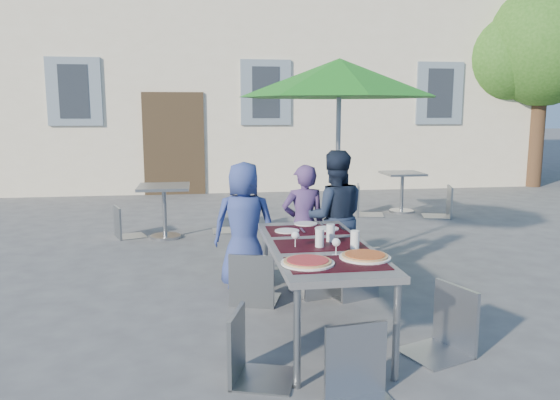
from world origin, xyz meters
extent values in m
plane|color=#48484A|center=(0.00, 0.00, 0.00)|extent=(90.00, 90.00, 0.00)
cube|color=beige|center=(0.00, 11.50, 3.50)|extent=(13.00, 8.00, 7.00)
cube|color=#392B1B|center=(-2.00, 7.47, 1.10)|extent=(1.30, 0.06, 2.20)
cube|color=slate|center=(-4.00, 7.47, 2.20)|extent=(1.10, 0.06, 1.40)
cube|color=#262B33|center=(-4.00, 7.45, 2.20)|extent=(0.60, 0.04, 1.10)
cube|color=slate|center=(0.00, 7.47, 2.20)|extent=(1.10, 0.06, 1.40)
cube|color=#262B33|center=(0.00, 7.45, 2.20)|extent=(0.60, 0.04, 1.10)
cube|color=slate|center=(4.00, 7.47, 2.20)|extent=(1.10, 0.06, 1.40)
cube|color=#262B33|center=(4.00, 7.45, 2.20)|extent=(0.60, 0.04, 1.10)
cylinder|color=#48301E|center=(6.50, 7.50, 1.40)|extent=(0.36, 0.36, 2.80)
sphere|color=#235516|center=(6.50, 7.50, 3.30)|extent=(2.80, 2.80, 2.80)
sphere|color=#235516|center=(5.70, 7.80, 3.00)|extent=(2.00, 2.00, 2.00)
sphere|color=#235516|center=(6.70, 8.10, 3.80)|extent=(1.80, 1.80, 1.80)
cube|color=#404145|center=(-0.52, -0.34, 0.72)|extent=(0.80, 1.85, 0.05)
cylinder|color=gray|center=(-0.86, -1.20, 0.35)|extent=(0.05, 0.05, 0.70)
cylinder|color=gray|center=(-0.18, -1.20, 0.35)|extent=(0.05, 0.05, 0.70)
cylinder|color=gray|center=(-0.86, 0.53, 0.35)|extent=(0.05, 0.05, 0.70)
cylinder|color=gray|center=(-0.18, 0.53, 0.35)|extent=(0.05, 0.05, 0.70)
cube|color=black|center=(-0.52, -0.89, 0.75)|extent=(0.70, 0.42, 0.01)
cube|color=black|center=(-0.52, -0.34, 0.75)|extent=(0.70, 0.42, 0.01)
cube|color=black|center=(-0.52, 0.21, 0.75)|extent=(0.70, 0.42, 0.01)
cylinder|color=white|center=(-0.73, -0.87, 0.76)|extent=(0.38, 0.38, 0.01)
cylinder|color=tan|center=(-0.73, -0.87, 0.77)|extent=(0.34, 0.34, 0.01)
cylinder|color=maroon|center=(-0.73, -0.87, 0.78)|extent=(0.30, 0.30, 0.01)
cylinder|color=white|center=(-0.28, -0.78, 0.76)|extent=(0.38, 0.38, 0.01)
cylinder|color=tan|center=(-0.28, -0.78, 0.77)|extent=(0.34, 0.34, 0.01)
cylinder|color=#971B0A|center=(-0.28, -0.78, 0.78)|extent=(0.29, 0.29, 0.01)
cylinder|color=silver|center=(-0.54, -0.41, 0.82)|extent=(0.07, 0.07, 0.15)
cylinder|color=silver|center=(-0.41, -0.25, 0.82)|extent=(0.07, 0.07, 0.15)
cylinder|color=silver|center=(-0.28, -0.51, 0.82)|extent=(0.07, 0.07, 0.15)
cylinder|color=silver|center=(-0.73, -0.39, 0.75)|extent=(0.06, 0.06, 0.00)
cylinder|color=silver|center=(-0.73, -0.39, 0.79)|extent=(0.01, 0.01, 0.08)
sphere|color=silver|center=(-0.73, -0.39, 0.85)|extent=(0.06, 0.06, 0.06)
cylinder|color=silver|center=(-0.47, -0.66, 0.75)|extent=(0.06, 0.06, 0.00)
cylinder|color=silver|center=(-0.47, -0.66, 0.79)|extent=(0.01, 0.01, 0.08)
sphere|color=silver|center=(-0.47, -0.66, 0.85)|extent=(0.06, 0.06, 0.06)
cylinder|color=white|center=(-0.71, 0.18, 0.76)|extent=(0.22, 0.22, 0.01)
cube|color=#ADAFB5|center=(-0.57, 0.18, 0.76)|extent=(0.02, 0.18, 0.00)
cylinder|color=white|center=(-0.34, 0.21, 0.76)|extent=(0.22, 0.22, 0.01)
cube|color=#ADAFB5|center=(-0.20, 0.21, 0.76)|extent=(0.02, 0.18, 0.00)
cylinder|color=white|center=(-0.48, 0.46, 0.76)|extent=(0.22, 0.22, 0.01)
cube|color=#ADAFB5|center=(-0.34, 0.46, 0.76)|extent=(0.02, 0.18, 0.00)
imported|color=navy|center=(-1.03, 0.97, 0.66)|extent=(0.69, 0.50, 1.31)
imported|color=#493266|center=(-0.40, 0.97, 0.64)|extent=(0.48, 0.33, 1.27)
imported|color=#1A2339|center=(-0.08, 0.96, 0.71)|extent=(0.72, 0.45, 1.42)
cube|color=gray|center=(-0.96, 0.52, 0.46)|extent=(0.54, 0.54, 0.03)
cube|color=gray|center=(-1.02, 0.33, 0.71)|extent=(0.42, 0.16, 0.51)
cylinder|color=gray|center=(-0.73, 0.64, 0.22)|extent=(0.02, 0.02, 0.45)
cylinder|color=gray|center=(-1.08, 0.75, 0.22)|extent=(0.02, 0.02, 0.45)
cylinder|color=gray|center=(-0.84, 0.29, 0.22)|extent=(0.02, 0.02, 0.45)
cylinder|color=gray|center=(-1.19, 0.40, 0.22)|extent=(0.02, 0.02, 0.45)
cube|color=gray|center=(-0.35, 0.64, 0.43)|extent=(0.50, 0.50, 0.03)
cube|color=gray|center=(-0.30, 0.46, 0.67)|extent=(0.39, 0.14, 0.48)
cylinder|color=gray|center=(-0.23, 0.86, 0.21)|extent=(0.02, 0.02, 0.42)
cylinder|color=gray|center=(-0.57, 0.76, 0.21)|extent=(0.02, 0.02, 0.42)
cylinder|color=gray|center=(-0.14, 0.53, 0.21)|extent=(0.02, 0.02, 0.42)
cylinder|color=gray|center=(-0.47, 0.43, 0.21)|extent=(0.02, 0.02, 0.42)
cube|color=#8F939A|center=(-0.02, 0.56, 0.46)|extent=(0.54, 0.54, 0.03)
cube|color=#8F939A|center=(0.04, 0.37, 0.71)|extent=(0.41, 0.17, 0.51)
cylinder|color=#8F939A|center=(0.09, 0.79, 0.22)|extent=(0.02, 0.02, 0.45)
cylinder|color=#8F939A|center=(-0.26, 0.67, 0.22)|extent=(0.02, 0.02, 0.45)
cylinder|color=#8F939A|center=(0.21, 0.45, 0.22)|extent=(0.02, 0.02, 0.45)
cylinder|color=#8F939A|center=(-0.14, 0.33, 0.22)|extent=(0.02, 0.02, 0.45)
cube|color=gray|center=(-1.06, -1.06, 0.43)|extent=(0.51, 0.51, 0.03)
cube|color=gray|center=(-1.25, -1.01, 0.67)|extent=(0.15, 0.39, 0.48)
cylinder|color=gray|center=(-0.95, -1.28, 0.21)|extent=(0.02, 0.02, 0.42)
cylinder|color=gray|center=(-0.85, -0.95, 0.21)|extent=(0.02, 0.02, 0.42)
cylinder|color=gray|center=(-1.28, -1.18, 0.21)|extent=(0.02, 0.02, 0.42)
cylinder|color=gray|center=(-1.18, -0.85, 0.21)|extent=(0.02, 0.02, 0.42)
cube|color=#90939B|center=(0.25, -0.86, 0.46)|extent=(0.55, 0.55, 0.03)
cube|color=#90939B|center=(0.44, -0.79, 0.72)|extent=(0.18, 0.41, 0.51)
cylinder|color=#90939B|center=(0.02, -0.76, 0.23)|extent=(0.02, 0.02, 0.45)
cylinder|color=#90939B|center=(0.14, -1.10, 0.23)|extent=(0.02, 0.02, 0.45)
cylinder|color=#90939B|center=(0.36, -0.63, 0.23)|extent=(0.02, 0.02, 0.45)
cylinder|color=#90939B|center=(0.49, -0.97, 0.23)|extent=(0.02, 0.02, 0.45)
cube|color=#90949B|center=(-0.49, -1.57, 0.45)|extent=(0.47, 0.47, 0.03)
cube|color=#90949B|center=(-0.51, -1.37, 0.70)|extent=(0.42, 0.09, 0.50)
cylinder|color=#90949B|center=(-0.64, -1.77, 0.22)|extent=(0.02, 0.02, 0.44)
cylinder|color=#90949B|center=(-0.28, -1.72, 0.22)|extent=(0.02, 0.02, 0.44)
cylinder|color=#90949B|center=(-0.69, -1.42, 0.22)|extent=(0.02, 0.02, 0.44)
cylinder|color=#90949B|center=(-0.33, -1.37, 0.22)|extent=(0.02, 0.02, 0.44)
cylinder|color=#ADAFB5|center=(0.13, 1.64, 0.05)|extent=(0.50, 0.50, 0.10)
cylinder|color=gray|center=(0.13, 1.64, 1.12)|extent=(0.06, 0.06, 2.23)
cone|color=#1A761B|center=(0.13, 1.64, 2.19)|extent=(2.30, 2.30, 0.44)
cylinder|color=#ADAFB5|center=(-1.98, 3.31, 0.02)|extent=(0.44, 0.44, 0.04)
cylinder|color=gray|center=(-1.98, 3.31, 0.36)|extent=(0.06, 0.06, 0.71)
cube|color=gray|center=(-1.98, 3.31, 0.75)|extent=(0.71, 0.71, 0.04)
cube|color=gray|center=(-2.48, 3.47, 0.41)|extent=(0.49, 0.49, 0.03)
cube|color=gray|center=(-2.65, 3.40, 0.64)|extent=(0.16, 0.37, 0.46)
cylinder|color=gray|center=(-2.27, 3.37, 0.20)|extent=(0.02, 0.02, 0.40)
cylinder|color=gray|center=(-2.38, 3.68, 0.20)|extent=(0.02, 0.02, 0.40)
cylinder|color=gray|center=(-2.58, 3.26, 0.20)|extent=(0.02, 0.02, 0.40)
cylinder|color=gray|center=(-2.69, 3.57, 0.20)|extent=(0.02, 0.02, 0.40)
cube|color=gray|center=(-1.08, 3.63, 0.46)|extent=(0.44, 0.44, 0.03)
cube|color=gray|center=(-0.87, 3.63, 0.72)|extent=(0.04, 0.43, 0.51)
cylinder|color=gray|center=(-1.26, 3.81, 0.23)|extent=(0.02, 0.02, 0.45)
cylinder|color=gray|center=(-1.26, 3.44, 0.23)|extent=(0.02, 0.02, 0.45)
cylinder|color=gray|center=(-0.89, 3.82, 0.23)|extent=(0.02, 0.02, 0.45)
cylinder|color=gray|center=(-0.89, 3.45, 0.23)|extent=(0.02, 0.02, 0.45)
cylinder|color=#ADAFB5|center=(2.12, 4.73, 0.02)|extent=(0.44, 0.44, 0.04)
cylinder|color=gray|center=(2.12, 4.73, 0.34)|extent=(0.06, 0.06, 0.68)
cube|color=gray|center=(2.12, 4.73, 0.70)|extent=(0.68, 0.68, 0.04)
cube|color=gray|center=(1.48, 4.53, 0.49)|extent=(0.55, 0.55, 0.03)
cube|color=gray|center=(1.27, 4.59, 0.76)|extent=(0.14, 0.45, 0.54)
cylinder|color=gray|center=(1.62, 4.30, 0.24)|extent=(0.02, 0.02, 0.48)
cylinder|color=gray|center=(1.71, 4.67, 0.24)|extent=(0.02, 0.02, 0.48)
cylinder|color=gray|center=(1.24, 4.39, 0.24)|extent=(0.02, 0.02, 0.48)
cylinder|color=gray|center=(1.33, 4.77, 0.24)|extent=(0.02, 0.02, 0.48)
cube|color=gray|center=(2.56, 4.23, 0.48)|extent=(0.56, 0.56, 0.03)
cube|color=gray|center=(2.77, 4.17, 0.75)|extent=(0.16, 0.44, 0.54)
cylinder|color=gray|center=(2.43, 4.47, 0.24)|extent=(0.02, 0.02, 0.47)
cylinder|color=gray|center=(2.32, 4.10, 0.24)|extent=(0.02, 0.02, 0.47)
cylinder|color=gray|center=(2.80, 4.36, 0.24)|extent=(0.02, 0.02, 0.47)
cylinder|color=gray|center=(2.69, 3.99, 0.24)|extent=(0.02, 0.02, 0.47)
camera|label=1|loc=(-1.47, -4.53, 1.83)|focal=35.00mm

